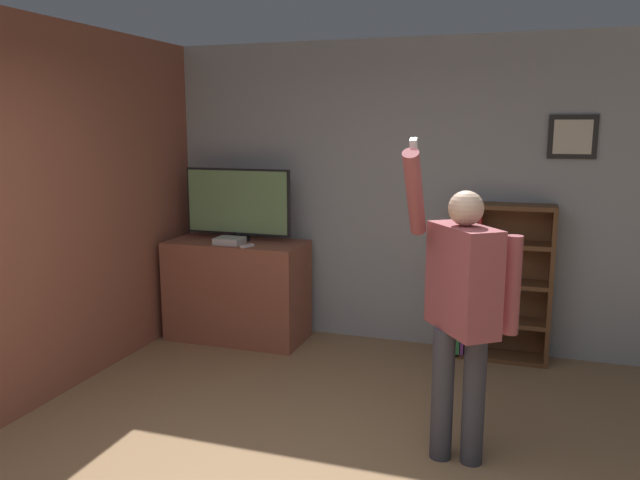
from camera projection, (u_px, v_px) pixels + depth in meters
name	position (u px, v px, depth m)	size (l,w,h in m)	color
wall_back	(399.00, 194.00, 5.55)	(6.20, 0.09, 2.70)	#9EA3A8
wall_side_brick	(84.00, 206.00, 4.77)	(0.06, 4.64, 2.70)	#93513D
tv_ledge	(238.00, 290.00, 5.76)	(1.25, 0.60, 0.92)	#93513D
television	(238.00, 204.00, 5.67)	(1.01, 0.22, 0.66)	black
game_console	(229.00, 241.00, 5.56)	(0.24, 0.20, 0.06)	silver
remote_loose	(247.00, 246.00, 5.42)	(0.08, 0.14, 0.02)	white
bookshelf	(491.00, 284.00, 5.25)	(0.82, 0.28, 1.32)	brown
person	(462.00, 301.00, 3.53)	(0.63, 0.57, 1.90)	#383842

